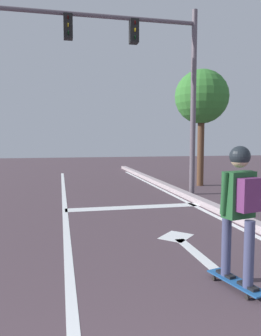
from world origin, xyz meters
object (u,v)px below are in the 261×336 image
at_px(roadside_tree, 202,98).
at_px(skateboard, 236,282).
at_px(skater, 240,199).
at_px(traffic_signal_mast, 145,62).

bearing_deg(roadside_tree, skateboard, -111.55).
distance_m(skater, traffic_signal_mast, 6.65).
relative_size(skateboard, skater, 0.52).
height_order(skateboard, skater, skater).
height_order(skateboard, roadside_tree, roadside_tree).
distance_m(skateboard, skater, 0.96).
xyz_separation_m(skater, traffic_signal_mast, (0.50, 5.99, 2.85)).
relative_size(skateboard, roadside_tree, 0.19).
bearing_deg(traffic_signal_mast, skateboard, -94.85).
xyz_separation_m(skateboard, roadside_tree, (3.02, 7.64, 3.07)).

